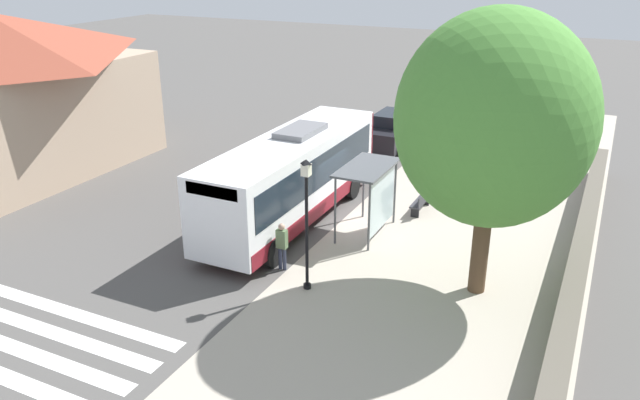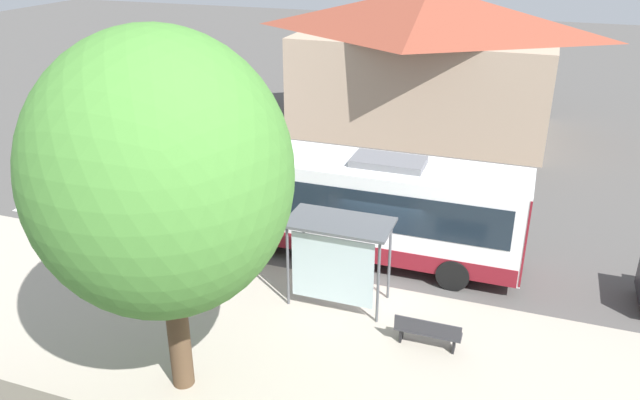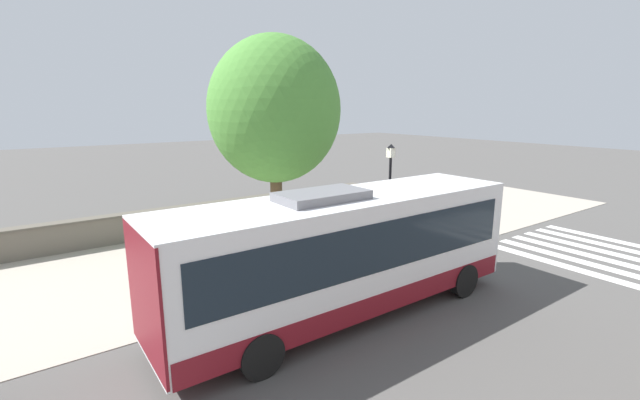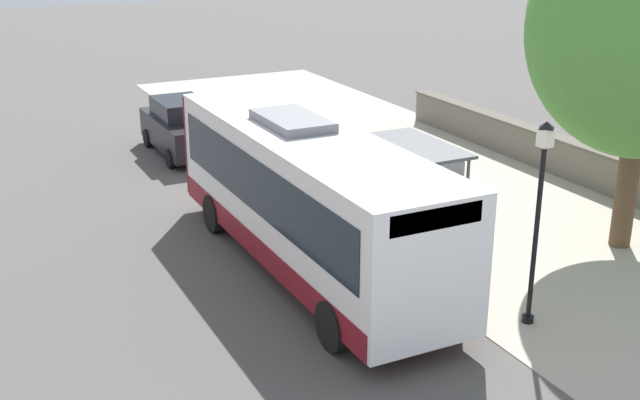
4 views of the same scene
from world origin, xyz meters
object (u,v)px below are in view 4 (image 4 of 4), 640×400
Objects in this scene: bus_shelter at (419,163)px; parked_car_behind_bus at (182,128)px; street_lamp_near at (539,208)px; pedestrian at (455,278)px; bus at (307,195)px; bench at (396,186)px.

parked_car_behind_bus is at bearing -74.70° from bus_shelter.
parked_car_behind_bus is (2.58, -14.91, -1.57)m from street_lamp_near.
parked_car_behind_bus is (1.28, -14.14, -0.03)m from pedestrian.
street_lamp_near is at bearing 86.75° from bus_shelter.
pedestrian is 0.39× the size of street_lamp_near.
bus is 4.06m from pedestrian.
bus_shelter is 1.79× the size of pedestrian.
bench is 8.51m from parked_car_behind_bus.
bench is 0.40× the size of parked_car_behind_bus.
pedestrian is 7.14m from bench.
bus_shelter is 4.57m from street_lamp_near.
bus is 3.13m from bus_shelter.
street_lamp_near is (-2.85, 4.41, 0.69)m from bus.
street_lamp_near is 15.21m from parked_car_behind_bus.
bus_shelter reaches higher than pedestrian.
street_lamp_near is at bearing 122.90° from bus.
street_lamp_near is at bearing 99.80° from parked_car_behind_bus.
pedestrian is 0.95× the size of bench.
pedestrian is at bearing 68.02° from bench.
bus_shelter reaches higher than parked_car_behind_bus.
pedestrian is (1.55, 3.78, -1.17)m from bus_shelter.
bus is 2.43× the size of street_lamp_near.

